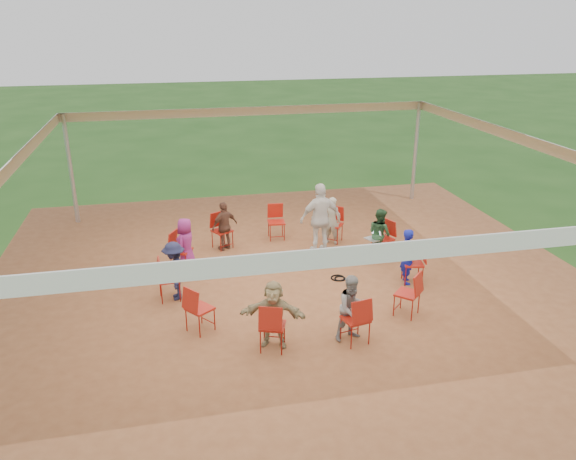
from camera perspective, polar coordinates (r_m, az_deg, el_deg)
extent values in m
plane|color=#1F4716|center=(12.16, 0.41, -5.38)|extent=(80.00, 80.00, 0.00)
plane|color=brown|center=(12.16, 0.41, -5.36)|extent=(13.00, 13.00, 0.00)
cylinder|color=#B2B2B7|center=(16.31, -21.20, 5.72)|extent=(0.12, 0.12, 3.00)
cylinder|color=#B2B2B7|center=(17.73, 12.82, 7.75)|extent=(0.12, 0.12, 3.00)
plane|color=white|center=(11.16, 0.45, 8.56)|extent=(10.30, 10.30, 0.00)
cube|color=white|center=(6.49, 10.57, -2.22)|extent=(10.30, 0.03, 0.24)
cube|color=white|center=(16.16, -3.69, 11.96)|extent=(10.30, 0.03, 0.24)
cube|color=white|center=(11.26, -26.21, 5.88)|extent=(0.03, 10.30, 0.24)
cube|color=white|center=(13.29, 22.91, 8.41)|extent=(0.03, 10.30, 0.24)
imported|color=#214428|center=(13.32, 9.29, -0.36)|extent=(0.53, 0.68, 1.22)
imported|color=#A5A391|center=(14.03, 4.47, 0.98)|extent=(0.53, 0.50, 1.22)
imported|color=brown|center=(13.70, -6.45, 0.41)|extent=(0.80, 0.67, 1.22)
imported|color=#7F2169|center=(12.73, -10.33, -1.45)|extent=(0.58, 0.68, 1.22)
imported|color=#1A1C39|center=(11.48, -11.45, -4.09)|extent=(0.45, 0.82, 1.22)
imported|color=#9D8C62|center=(9.72, -1.48, -8.52)|extent=(1.21, 0.79, 1.22)
imported|color=gray|center=(9.96, 6.55, -7.88)|extent=(0.65, 0.46, 1.22)
imported|color=#101993|center=(12.19, 12.09, -2.63)|extent=(0.38, 0.50, 1.22)
imported|color=silver|center=(13.37, 3.33, 1.16)|extent=(1.05, 0.60, 1.74)
torus|color=black|center=(12.38, 5.07, -4.87)|extent=(0.33, 0.33, 0.03)
torus|color=black|center=(12.36, 5.30, -4.92)|extent=(0.27, 0.27, 0.03)
cube|color=#B7B7BC|center=(13.21, 8.56, -0.92)|extent=(0.35, 0.41, 0.02)
cube|color=#B7B7BC|center=(13.25, 8.97, -0.34)|extent=(0.19, 0.35, 0.22)
cube|color=#CCE0FF|center=(13.24, 8.94, -0.35)|extent=(0.16, 0.30, 0.19)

